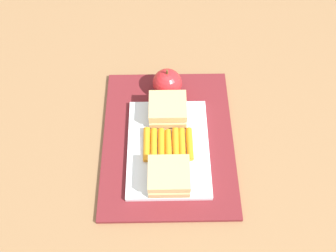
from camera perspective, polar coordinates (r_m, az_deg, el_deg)
The scene contains 7 objects.
ground_plane at distance 0.80m, azimuth 0.01°, elevation -2.36°, with size 2.40×2.40×0.00m, color olive.
lunchbag_mat at distance 0.79m, azimuth 0.01°, elevation -2.18°, with size 0.36×0.28×0.01m, color maroon.
food_tray at distance 0.77m, azimuth 0.04°, elevation -3.39°, with size 0.23×0.17×0.01m, color white.
sandwich_half_left at distance 0.71m, azimuth 0.14°, elevation -7.84°, with size 0.07×0.08×0.04m.
sandwich_half_right at distance 0.79m, azimuth -0.04°, elevation 2.58°, with size 0.07×0.08×0.04m.
carrot_sticks_bundle at distance 0.76m, azimuth 0.02°, elevation -2.94°, with size 0.08×0.10×0.02m.
apple at distance 0.83m, azimuth 0.01°, elevation 6.70°, with size 0.07×0.07×0.08m.
Camera 1 is at (-0.39, 0.01, 0.69)m, focal length 39.14 mm.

